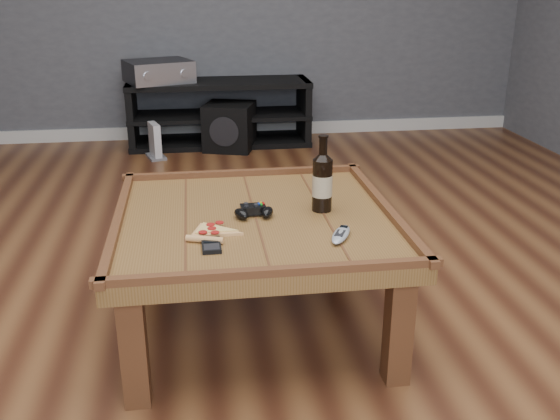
{
  "coord_description": "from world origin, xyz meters",
  "views": [
    {
      "loc": [
        -0.2,
        -2.1,
        1.27
      ],
      "look_at": [
        0.07,
        -0.14,
        0.52
      ],
      "focal_mm": 40.0,
      "sensor_mm": 36.0,
      "label": 1
    }
  ],
  "objects": [
    {
      "name": "av_receiver",
      "position": [
        -0.45,
        2.74,
        0.58
      ],
      "size": [
        0.56,
        0.52,
        0.16
      ],
      "rotation": [
        0.0,
        0.0,
        0.35
      ],
      "color": "black",
      "rests_on": "media_console"
    },
    {
      "name": "baseboard",
      "position": [
        0.0,
        2.99,
        0.05
      ],
      "size": [
        5.0,
        0.02,
        0.1
      ],
      "primitive_type": "cube",
      "color": "silver",
      "rests_on": "ground"
    },
    {
      "name": "smartphone",
      "position": [
        -0.17,
        -0.26,
        0.46
      ],
      "size": [
        0.06,
        0.11,
        0.02
      ],
      "rotation": [
        0.0,
        0.0,
        0.02
      ],
      "color": "black",
      "rests_on": "coffee_table"
    },
    {
      "name": "media_console",
      "position": [
        0.0,
        2.75,
        0.25
      ],
      "size": [
        1.4,
        0.45,
        0.5
      ],
      "color": "black",
      "rests_on": "ground"
    },
    {
      "name": "game_controller",
      "position": [
        -0.01,
        -0.01,
        0.47
      ],
      "size": [
        0.16,
        0.11,
        0.04
      ],
      "rotation": [
        0.0,
        0.0,
        0.05
      ],
      "color": "black",
      "rests_on": "coffee_table"
    },
    {
      "name": "ground",
      "position": [
        0.0,
        0.0,
        0.0
      ],
      "size": [
        6.0,
        6.0,
        0.0
      ],
      "primitive_type": "plane",
      "color": "#412012",
      "rests_on": "ground"
    },
    {
      "name": "coffee_table",
      "position": [
        0.0,
        0.0,
        0.39
      ],
      "size": [
        1.03,
        1.03,
        0.48
      ],
      "color": "brown",
      "rests_on": "ground"
    },
    {
      "name": "subwoofer",
      "position": [
        0.07,
        2.59,
        0.18
      ],
      "size": [
        0.44,
        0.44,
        0.35
      ],
      "rotation": [
        0.0,
        0.0,
        -0.3
      ],
      "color": "black",
      "rests_on": "ground"
    },
    {
      "name": "beer_bottle",
      "position": [
        0.25,
        0.02,
        0.56
      ],
      "size": [
        0.07,
        0.07,
        0.28
      ],
      "color": "black",
      "rests_on": "coffee_table"
    },
    {
      "name": "pizza_slice",
      "position": [
        -0.16,
        -0.15,
        0.46
      ],
      "size": [
        0.2,
        0.26,
        0.02
      ],
      "rotation": [
        0.0,
        0.0,
        -0.32
      ],
      "color": "tan",
      "rests_on": "coffee_table"
    },
    {
      "name": "game_console",
      "position": [
        -0.49,
        2.41,
        0.12
      ],
      "size": [
        0.17,
        0.23,
        0.26
      ],
      "rotation": [
        0.0,
        0.0,
        0.29
      ],
      "color": "slate",
      "rests_on": "ground"
    },
    {
      "name": "remote_control",
      "position": [
        0.26,
        -0.24,
        0.46
      ],
      "size": [
        0.12,
        0.17,
        0.02
      ],
      "rotation": [
        0.0,
        0.0,
        -0.45
      ],
      "color": "#92999F",
      "rests_on": "coffee_table"
    }
  ]
}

